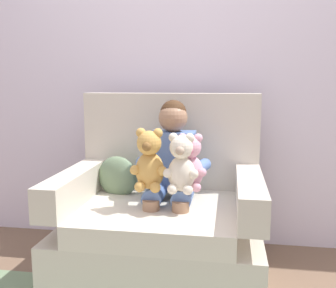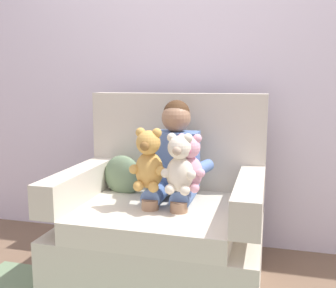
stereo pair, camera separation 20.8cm
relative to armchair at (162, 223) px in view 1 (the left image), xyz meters
The scene contains 8 objects.
ground_plane 0.34m from the armchair, 90.00° to the right, with size 8.00×8.00×0.00m, color brown.
back_wall 1.16m from the armchair, 90.00° to the left, with size 6.00×0.10×2.60m, color silver.
armchair is the anchor object (origin of this frame).
seated_child 0.35m from the armchair, 20.79° to the left, with size 0.45×0.39×0.82m.
plush_cream 0.45m from the armchair, 53.59° to the right, with size 0.19×0.15×0.31m.
plush_honey 0.44m from the armchair, 103.80° to the right, with size 0.20×0.16×0.34m.
plush_pink 0.44m from the armchair, 35.46° to the right, with size 0.18×0.15×0.31m.
throw_pillow 0.40m from the armchair, 159.21° to the left, with size 0.26×0.12×0.26m, color slate.
Camera 1 is at (0.38, -2.08, 1.16)m, focal length 41.23 mm.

